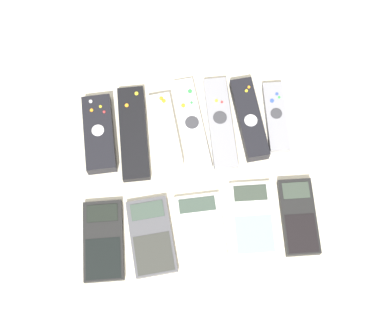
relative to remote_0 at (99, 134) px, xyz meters
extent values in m
plane|color=beige|center=(0.18, -0.13, -0.01)|extent=(3.00, 3.00, 0.00)
cube|color=black|center=(0.00, 0.00, 0.00)|extent=(0.06, 0.16, 0.03)
cylinder|color=silver|center=(0.00, 0.00, 0.01)|extent=(0.03, 0.03, 0.00)
cylinder|color=orange|center=(-0.01, 0.05, 0.01)|extent=(0.01, 0.01, 0.00)
cylinder|color=red|center=(0.02, 0.04, 0.01)|extent=(0.01, 0.01, 0.00)
cylinder|color=yellow|center=(0.01, 0.05, 0.01)|extent=(0.01, 0.01, 0.00)
cylinder|color=silver|center=(-0.01, 0.07, 0.01)|extent=(0.01, 0.01, 0.00)
cube|color=black|center=(0.07, -0.01, 0.00)|extent=(0.06, 0.21, 0.02)
cylinder|color=orange|center=(0.06, 0.05, 0.00)|extent=(0.01, 0.01, 0.00)
cylinder|color=yellow|center=(0.09, 0.08, 0.00)|extent=(0.01, 0.01, 0.00)
cube|color=white|center=(0.13, -0.01, 0.00)|extent=(0.06, 0.16, 0.02)
cylinder|color=#99999E|center=(0.13, -0.03, 0.01)|extent=(0.03, 0.03, 0.00)
cylinder|color=orange|center=(0.14, 0.05, 0.01)|extent=(0.01, 0.01, 0.00)
cylinder|color=orange|center=(0.14, 0.06, 0.01)|extent=(0.01, 0.01, 0.00)
cube|color=silver|center=(0.19, 0.00, -0.01)|extent=(0.06, 0.21, 0.02)
cylinder|color=#38383D|center=(0.19, 0.00, 0.00)|extent=(0.03, 0.03, 0.00)
cylinder|color=green|center=(0.20, 0.07, 0.00)|extent=(0.01, 0.01, 0.00)
cylinder|color=green|center=(0.20, 0.04, 0.00)|extent=(0.01, 0.01, 0.00)
cylinder|color=orange|center=(0.18, 0.04, 0.00)|extent=(0.01, 0.01, 0.00)
cylinder|color=silver|center=(0.19, 0.05, 0.00)|extent=(0.01, 0.01, 0.00)
cube|color=gray|center=(0.25, -0.01, 0.00)|extent=(0.05, 0.20, 0.02)
cylinder|color=#38383D|center=(0.25, 0.00, 0.00)|extent=(0.03, 0.03, 0.00)
cylinder|color=yellow|center=(0.25, 0.04, 0.01)|extent=(0.01, 0.01, 0.00)
cylinder|color=red|center=(0.26, 0.04, 0.01)|extent=(0.01, 0.01, 0.00)
cube|color=black|center=(0.31, -0.01, 0.00)|extent=(0.05, 0.18, 0.03)
cylinder|color=silver|center=(0.31, -0.02, 0.01)|extent=(0.03, 0.03, 0.00)
cylinder|color=orange|center=(0.32, 0.06, 0.01)|extent=(0.01, 0.01, 0.00)
cylinder|color=yellow|center=(0.31, 0.05, 0.01)|extent=(0.01, 0.01, 0.00)
cube|color=gray|center=(0.37, -0.01, 0.00)|extent=(0.05, 0.16, 0.02)
cylinder|color=#38383D|center=(0.37, -0.01, 0.01)|extent=(0.02, 0.02, 0.00)
cylinder|color=blue|center=(0.36, 0.02, 0.01)|extent=(0.01, 0.01, 0.00)
cylinder|color=green|center=(0.38, 0.03, 0.01)|extent=(0.01, 0.01, 0.00)
cylinder|color=blue|center=(0.38, 0.04, 0.01)|extent=(0.01, 0.01, 0.00)
cube|color=black|center=(-0.01, -0.22, -0.01)|extent=(0.08, 0.16, 0.01)
cube|color=black|center=(-0.01, -0.17, 0.00)|extent=(0.06, 0.04, 0.00)
cube|color=black|center=(-0.01, -0.26, 0.00)|extent=(0.07, 0.08, 0.00)
cube|color=#4C4C51|center=(0.08, -0.23, -0.01)|extent=(0.09, 0.15, 0.01)
cube|color=#38473D|center=(0.08, -0.17, 0.00)|extent=(0.07, 0.04, 0.00)
cube|color=#343530|center=(0.08, -0.26, 0.00)|extent=(0.07, 0.08, 0.00)
cube|color=silver|center=(0.18, -0.22, -0.01)|extent=(0.09, 0.13, 0.01)
cube|color=#38473D|center=(0.18, -0.18, 0.00)|extent=(0.07, 0.03, 0.00)
cube|color=#9E97A0|center=(0.18, -0.25, 0.00)|extent=(0.08, 0.07, 0.00)
cube|color=silver|center=(0.28, -0.21, -0.01)|extent=(0.09, 0.15, 0.01)
cube|color=#333D33|center=(0.29, -0.17, 0.00)|extent=(0.07, 0.04, 0.00)
cube|color=gray|center=(0.28, -0.25, 0.00)|extent=(0.08, 0.08, 0.00)
cube|color=black|center=(0.37, -0.22, 0.00)|extent=(0.08, 0.15, 0.02)
cube|color=#333D33|center=(0.37, -0.17, 0.00)|extent=(0.05, 0.04, 0.00)
cube|color=black|center=(0.37, -0.26, 0.00)|extent=(0.06, 0.08, 0.00)
camera|label=1|loc=(0.13, -0.46, 1.00)|focal=50.00mm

